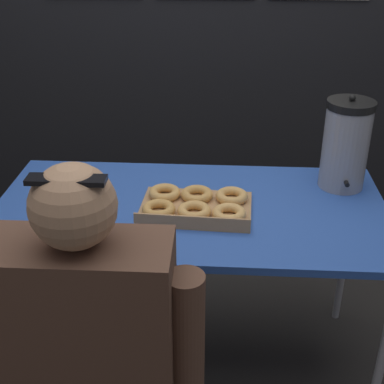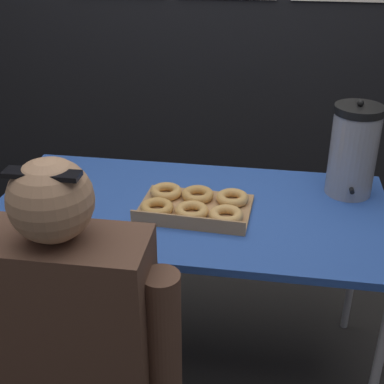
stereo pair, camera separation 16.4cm
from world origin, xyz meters
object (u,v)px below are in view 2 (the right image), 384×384
at_px(coffee_urn, 353,151).
at_px(cell_phone, 69,232).
at_px(person_seated, 74,367).
at_px(donut_box, 195,205).

xyz_separation_m(coffee_urn, cell_phone, (-0.95, -0.45, -0.17)).
xyz_separation_m(coffee_urn, person_seated, (-0.80, -0.84, -0.36)).
bearing_deg(donut_box, person_seated, -109.74).
xyz_separation_m(cell_phone, person_seated, (0.14, -0.39, -0.19)).
bearing_deg(donut_box, cell_phone, -148.43).
relative_size(coffee_urn, cell_phone, 2.17).
bearing_deg(person_seated, cell_phone, -70.65).
bearing_deg(donut_box, coffee_urn, 25.99).
bearing_deg(person_seated, donut_box, -113.12).
distance_m(donut_box, cell_phone, 0.45).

